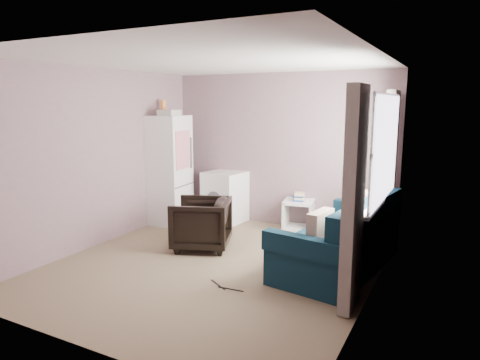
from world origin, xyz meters
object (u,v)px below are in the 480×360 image
Objects in this scene: fridge at (168,169)px; sofa at (343,243)px; side_table at (299,214)px; washing_machine at (225,196)px; armchair at (201,221)px.

fridge is 3.27m from sofa.
side_table is (2.13, 0.53, -0.63)m from fridge.
washing_machine is (0.80, 0.52, -0.47)m from fridge.
armchair reaches higher than side_table.
armchair is 1.96m from sofa.
fridge is 2.29m from side_table.
armchair is 0.90× the size of washing_machine.
washing_machine is (-0.38, 1.36, 0.06)m from armchair.
armchair is 0.38× the size of fridge.
armchair is at bearing -67.68° from washing_machine.
sofa reaches higher than side_table.
fridge reaches higher than armchair.
armchair is at bearing -124.76° from side_table.
side_table is at bearing 138.07° from sofa.
fridge reaches higher than sofa.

